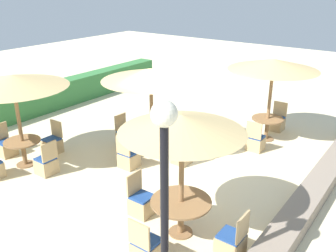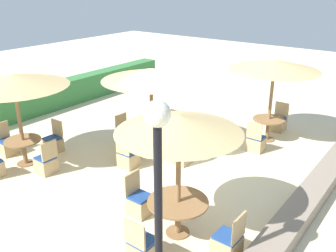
{
  "view_description": "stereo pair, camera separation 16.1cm",
  "coord_description": "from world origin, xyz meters",
  "px_view_note": "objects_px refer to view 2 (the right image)",
  "views": [
    {
      "loc": [
        -7.85,
        -5.15,
        4.74
      ],
      "look_at": [
        0.0,
        0.6,
        0.9
      ],
      "focal_mm": 40.0,
      "sensor_mm": 36.0,
      "label": 1
    },
    {
      "loc": [
        -7.75,
        -5.28,
        4.74
      ],
      "look_at": [
        0.0,
        0.6,
        0.9
      ],
      "focal_mm": 40.0,
      "sensor_mm": 36.0,
      "label": 2
    }
  ],
  "objects_px": {
    "patio_chair_front_left_west": "(143,249)",
    "parasol_front_right": "(274,65)",
    "round_table_center": "(152,135)",
    "patio_chair_center_east": "(173,132)",
    "parasol_back_left": "(13,81)",
    "patio_chair_front_right_east": "(278,123)",
    "patio_chair_back_left_south": "(46,163)",
    "lamp_post": "(158,169)",
    "patio_chair_front_left_south": "(228,244)",
    "patio_chair_center_west": "(128,158)",
    "round_table_front_right": "(268,124)",
    "patio_chair_front_left_north": "(139,203)",
    "round_table_back_left": "(23,146)",
    "round_table_front_left": "(178,207)",
    "patio_chair_back_left_north": "(7,146)",
    "patio_chair_front_right_west": "(256,142)",
    "patio_chair_center_north": "(126,136)",
    "patio_chair_center_south": "(182,155)",
    "parasol_center": "(151,75)",
    "patio_chair_back_left_east": "(53,143)",
    "parasol_front_left": "(179,125)"
  },
  "relations": [
    {
      "from": "parasol_back_left",
      "to": "patio_chair_front_right_east",
      "type": "bearing_deg",
      "value": -35.06
    },
    {
      "from": "parasol_front_left",
      "to": "parasol_back_left",
      "type": "distance_m",
      "value": 5.08
    },
    {
      "from": "patio_chair_center_west",
      "to": "patio_chair_front_left_west",
      "type": "bearing_deg",
      "value": -43.19
    },
    {
      "from": "patio_chair_center_west",
      "to": "patio_chair_back_left_east",
      "type": "xyz_separation_m",
      "value": [
        -0.62,
        2.4,
        0.0
      ]
    },
    {
      "from": "patio_chair_front_right_east",
      "to": "round_table_center",
      "type": "bearing_deg",
      "value": 59.67
    },
    {
      "from": "round_table_center",
      "to": "parasol_back_left",
      "type": "bearing_deg",
      "value": 138.91
    },
    {
      "from": "patio_chair_front_left_south",
      "to": "parasol_center",
      "type": "distance_m",
      "value": 5.08
    },
    {
      "from": "patio_chair_back_left_south",
      "to": "patio_chair_front_left_north",
      "type": "bearing_deg",
      "value": -88.52
    },
    {
      "from": "patio_chair_front_left_south",
      "to": "patio_chair_front_right_east",
      "type": "distance_m",
      "value": 6.62
    },
    {
      "from": "round_table_front_right",
      "to": "patio_chair_front_right_east",
      "type": "bearing_deg",
      "value": 1.99
    },
    {
      "from": "parasol_front_left",
      "to": "patio_chair_back_left_north",
      "type": "xyz_separation_m",
      "value": [
        -0.03,
        6.04,
        -2.07
      ]
    },
    {
      "from": "round_table_front_right",
      "to": "round_table_center",
      "type": "distance_m",
      "value": 3.7
    },
    {
      "from": "round_table_center",
      "to": "patio_chair_center_south",
      "type": "relative_size",
      "value": 1.22
    },
    {
      "from": "patio_chair_center_north",
      "to": "patio_chair_front_right_east",
      "type": "bearing_deg",
      "value": 139.52
    },
    {
      "from": "patio_chair_center_east",
      "to": "patio_chair_back_left_east",
      "type": "xyz_separation_m",
      "value": [
        -2.79,
        2.29,
        0.0
      ]
    },
    {
      "from": "parasol_back_left",
      "to": "patio_chair_back_left_south",
      "type": "bearing_deg",
      "value": -86.73
    },
    {
      "from": "lamp_post",
      "to": "patio_chair_center_east",
      "type": "distance_m",
      "value": 6.68
    },
    {
      "from": "parasol_front_left",
      "to": "patio_chair_center_north",
      "type": "xyz_separation_m",
      "value": [
        2.57,
        3.81,
        -2.07
      ]
    },
    {
      "from": "lamp_post",
      "to": "patio_chair_front_left_south",
      "type": "distance_m",
      "value": 2.64
    },
    {
      "from": "patio_chair_center_east",
      "to": "patio_chair_back_left_south",
      "type": "distance_m",
      "value": 3.94
    },
    {
      "from": "patio_chair_center_east",
      "to": "round_table_center",
      "type": "bearing_deg",
      "value": 93.0
    },
    {
      "from": "patio_chair_front_right_east",
      "to": "patio_chair_center_west",
      "type": "bearing_deg",
      "value": 65.89
    },
    {
      "from": "round_table_center",
      "to": "round_table_back_left",
      "type": "bearing_deg",
      "value": 138.91
    },
    {
      "from": "patio_chair_front_left_south",
      "to": "patio_chair_center_south",
      "type": "bearing_deg",
      "value": 47.83
    },
    {
      "from": "round_table_front_left",
      "to": "patio_chair_back_left_north",
      "type": "bearing_deg",
      "value": 90.27
    },
    {
      "from": "patio_chair_center_west",
      "to": "round_table_back_left",
      "type": "height_order",
      "value": "patio_chair_center_west"
    },
    {
      "from": "parasol_front_right",
      "to": "parasol_center",
      "type": "distance_m",
      "value": 3.7
    },
    {
      "from": "patio_chair_front_left_north",
      "to": "patio_chair_front_right_east",
      "type": "bearing_deg",
      "value": 175.15
    },
    {
      "from": "patio_chair_front_right_east",
      "to": "patio_chair_center_west",
      "type": "xyz_separation_m",
      "value": [
        -4.94,
        2.21,
        0.0
      ]
    },
    {
      "from": "round_table_front_left",
      "to": "patio_chair_front_left_south",
      "type": "bearing_deg",
      "value": -89.16
    },
    {
      "from": "patio_chair_front_left_south",
      "to": "round_table_back_left",
      "type": "relative_size",
      "value": 0.97
    },
    {
      "from": "round_table_center",
      "to": "patio_chair_back_left_north",
      "type": "xyz_separation_m",
      "value": [
        -2.6,
        3.27,
        -0.3
      ]
    },
    {
      "from": "parasol_back_left",
      "to": "patio_chair_back_left_north",
      "type": "relative_size",
      "value": 2.98
    },
    {
      "from": "patio_chair_front_left_west",
      "to": "parasol_front_right",
      "type": "xyz_separation_m",
      "value": [
        6.49,
        0.44,
        2.12
      ]
    },
    {
      "from": "patio_chair_back_left_south",
      "to": "patio_chair_back_left_east",
      "type": "relative_size",
      "value": 1.0
    },
    {
      "from": "patio_chair_front_right_west",
      "to": "round_table_center",
      "type": "relative_size",
      "value": 0.82
    },
    {
      "from": "patio_chair_front_right_west",
      "to": "patio_chair_center_south",
      "type": "distance_m",
      "value": 2.34
    },
    {
      "from": "patio_chair_front_right_east",
      "to": "patio_chair_center_north",
      "type": "distance_m",
      "value": 5.08
    },
    {
      "from": "round_table_front_right",
      "to": "patio_chair_center_north",
      "type": "height_order",
      "value": "patio_chair_center_north"
    },
    {
      "from": "patio_chair_front_right_west",
      "to": "patio_chair_center_north",
      "type": "distance_m",
      "value": 3.9
    },
    {
      "from": "patio_chair_front_left_north",
      "to": "parasol_front_right",
      "type": "relative_size",
      "value": 0.35
    },
    {
      "from": "lamp_post",
      "to": "round_table_center",
      "type": "distance_m",
      "value": 5.73
    },
    {
      "from": "lamp_post",
      "to": "patio_chair_center_west",
      "type": "xyz_separation_m",
      "value": [
        3.06,
        3.49,
        -2.09
      ]
    },
    {
      "from": "parasol_front_left",
      "to": "parasol_center",
      "type": "bearing_deg",
      "value": 47.12
    },
    {
      "from": "patio_chair_front_left_west",
      "to": "round_table_front_right",
      "type": "relative_size",
      "value": 0.96
    },
    {
      "from": "patio_chair_front_left_south",
      "to": "patio_chair_center_north",
      "type": "bearing_deg",
      "value": 62.49
    },
    {
      "from": "round_table_front_right",
      "to": "patio_chair_center_east",
      "type": "distance_m",
      "value": 2.98
    },
    {
      "from": "round_table_center",
      "to": "patio_chair_center_east",
      "type": "height_order",
      "value": "patio_chair_center_east"
    },
    {
      "from": "patio_chair_center_south",
      "to": "round_table_front_right",
      "type": "bearing_deg",
      "value": -22.3
    },
    {
      "from": "round_table_center",
      "to": "patio_chair_back_left_north",
      "type": "height_order",
      "value": "patio_chair_back_left_north"
    }
  ]
}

